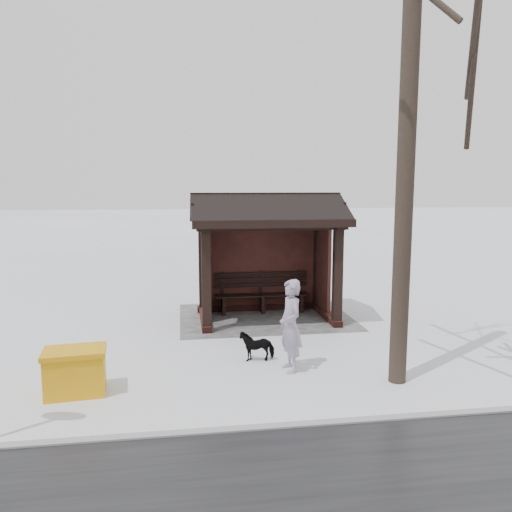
% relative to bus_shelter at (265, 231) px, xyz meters
% --- Properties ---
extents(ground, '(120.00, 120.00, 0.00)m').
position_rel_bus_shelter_xyz_m(ground, '(0.00, 0.16, -2.17)').
color(ground, white).
rests_on(ground, ground).
extents(kerb, '(120.00, 0.15, 0.06)m').
position_rel_bus_shelter_xyz_m(kerb, '(0.00, 5.66, -2.16)').
color(kerb, gray).
rests_on(kerb, ground).
extents(trampled_patch, '(4.20, 3.20, 0.02)m').
position_rel_bus_shelter_xyz_m(trampled_patch, '(0.00, -0.04, -2.16)').
color(trampled_patch, '#939398').
rests_on(trampled_patch, ground).
extents(bus_shelter, '(3.60, 2.40, 3.09)m').
position_rel_bus_shelter_xyz_m(bus_shelter, '(0.00, 0.00, 0.00)').
color(bus_shelter, '#3C1715').
rests_on(bus_shelter, ground).
extents(pedestrian, '(0.48, 0.65, 1.64)m').
position_rel_bus_shelter_xyz_m(pedestrian, '(0.17, 3.61, -1.35)').
color(pedestrian, '#9A8EA6').
rests_on(pedestrian, ground).
extents(dog, '(0.65, 0.31, 0.54)m').
position_rel_bus_shelter_xyz_m(dog, '(0.66, 2.96, -1.89)').
color(dog, black).
rests_on(dog, ground).
extents(grit_bin, '(1.01, 0.74, 0.73)m').
position_rel_bus_shelter_xyz_m(grit_bin, '(3.71, 4.09, -1.80)').
color(grit_bin, orange).
rests_on(grit_bin, ground).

